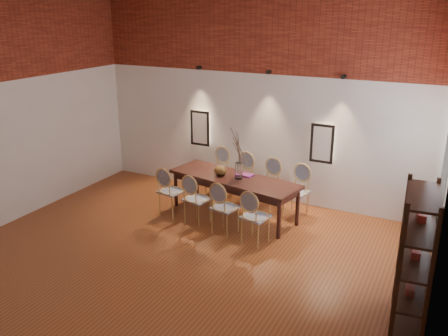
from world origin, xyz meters
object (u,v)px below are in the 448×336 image
at_px(vase, 239,171).
at_px(chair_far_b, 241,178).
at_px(chair_far_a, 217,172).
at_px(book, 246,175).
at_px(chair_near_b, 197,199).
at_px(shelving_rack, 414,261).
at_px(chair_far_c, 268,185).
at_px(chair_far_d, 296,192).
at_px(chair_near_a, 172,191).
at_px(chair_near_c, 225,207).
at_px(bowl, 220,170).
at_px(chair_near_d, 256,216).
at_px(dining_table, 234,196).

bearing_deg(vase, chair_far_b, 111.33).
relative_size(chair_far_a, book, 3.62).
bearing_deg(chair_near_b, chair_far_b, 90.00).
bearing_deg(shelving_rack, chair_far_b, 136.80).
bearing_deg(book, shelving_rack, -34.89).
xyz_separation_m(chair_far_c, chair_far_d, (0.61, -0.11, 0.00)).
bearing_deg(chair_near_a, chair_near_b, -0.00).
height_order(chair_near_c, vase, vase).
bearing_deg(bowl, chair_far_b, 82.72).
relative_size(chair_near_a, vase, 3.13).
relative_size(chair_far_a, chair_far_c, 1.00).
bearing_deg(chair_far_c, vase, 73.18).
bearing_deg(chair_near_d, chair_near_b, 180.00).
relative_size(chair_far_b, chair_far_d, 1.00).
xyz_separation_m(chair_near_d, chair_far_d, (0.24, 1.34, 0.00)).
bearing_deg(chair_far_a, chair_far_c, -180.00).
bearing_deg(chair_far_d, chair_far_c, 0.00).
height_order(chair_far_d, vase, vase).
bearing_deg(chair_near_b, chair_near_c, -0.00).
bearing_deg(chair_far_c, chair_near_a, 47.57).
bearing_deg(dining_table, vase, -0.00).
relative_size(dining_table, chair_far_c, 2.64).
distance_m(dining_table, shelving_rack, 3.90).
bearing_deg(chair_far_b, vase, 121.46).
distance_m(chair_near_d, shelving_rack, 2.80).
height_order(bowl, book, bowl).
bearing_deg(chair_near_c, bowl, 132.89).
bearing_deg(bowl, chair_near_a, -146.37).
bearing_deg(chair_far_a, chair_far_b, -180.00).
bearing_deg(chair_near_b, chair_far_a, 114.56).
bearing_deg(vase, dining_table, 169.88).
height_order(chair_near_a, chair_near_b, same).
bearing_deg(vase, chair_far_d, 29.30).
height_order(dining_table, chair_near_c, chair_near_c).
distance_m(chair_near_a, chair_far_d, 2.30).
distance_m(chair_near_b, chair_near_d, 1.24).
relative_size(dining_table, chair_near_b, 2.64).
bearing_deg(chair_far_d, chair_near_b, 47.57).
xyz_separation_m(chair_far_c, book, (-0.26, -0.44, 0.30)).
xyz_separation_m(chair_near_a, chair_near_d, (1.83, -0.33, 0.00)).
relative_size(chair_far_a, vase, 3.13).
height_order(chair_far_a, shelving_rack, shelving_rack).
bearing_deg(chair_near_d, chair_near_c, 180.00).
xyz_separation_m(chair_near_b, chair_far_b, (0.24, 1.34, 0.00)).
bearing_deg(chair_near_b, chair_near_a, 180.00).
bearing_deg(chair_far_b, chair_far_d, -180.00).
height_order(chair_near_a, chair_far_a, same).
distance_m(chair_near_d, chair_far_a, 2.30).
bearing_deg(chair_far_a, chair_near_d, 143.89).
xyz_separation_m(dining_table, chair_near_c, (0.19, -0.72, 0.09)).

